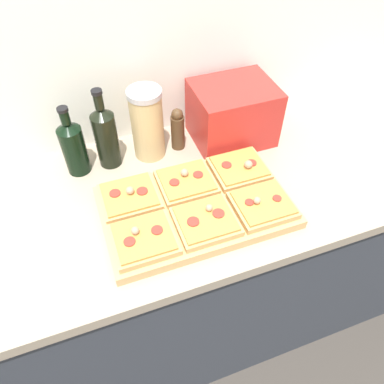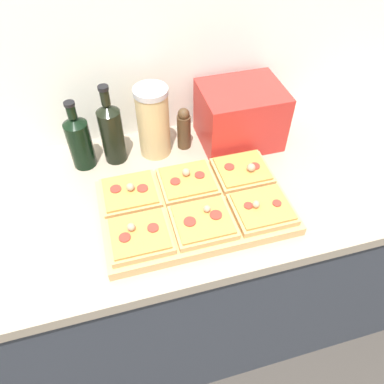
{
  "view_description": "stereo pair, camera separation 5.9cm",
  "coord_description": "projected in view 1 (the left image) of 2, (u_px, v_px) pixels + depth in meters",
  "views": [
    {
      "loc": [
        -0.2,
        -0.45,
        1.77
      ],
      "look_at": [
        0.06,
        0.26,
        0.97
      ],
      "focal_mm": 35.0,
      "sensor_mm": 36.0,
      "label": 1
    },
    {
      "loc": [
        -0.15,
        -0.47,
        1.77
      ],
      "look_at": [
        0.06,
        0.26,
        0.97
      ],
      "focal_mm": 35.0,
      "sensor_mm": 36.0,
      "label": 2
    }
  ],
  "objects": [
    {
      "name": "pizza_slice_back_center",
      "position": [
        186.0,
        182.0,
        1.14
      ],
      "size": [
        0.17,
        0.15,
        0.05
      ],
      "color": "tan",
      "rests_on": "cutting_board"
    },
    {
      "name": "pizza_slice_back_left",
      "position": [
        130.0,
        197.0,
        1.1
      ],
      "size": [
        0.17,
        0.15,
        0.05
      ],
      "color": "tan",
      "rests_on": "cutting_board"
    },
    {
      "name": "pepper_mill",
      "position": [
        178.0,
        129.0,
        1.26
      ],
      "size": [
        0.05,
        0.05,
        0.15
      ],
      "color": "#47331E",
      "rests_on": "kitchen_counter"
    },
    {
      "name": "wall_back",
      "position": [
        128.0,
        41.0,
        1.15
      ],
      "size": [
        6.0,
        0.06,
        2.5
      ],
      "color": "silver",
      "rests_on": "ground_plane"
    },
    {
      "name": "pizza_slice_front_right",
      "position": [
        263.0,
        205.0,
        1.07
      ],
      "size": [
        0.17,
        0.15,
        0.05
      ],
      "color": "tan",
      "rests_on": "cutting_board"
    },
    {
      "name": "olive_oil_bottle",
      "position": [
        73.0,
        146.0,
        1.17
      ],
      "size": [
        0.08,
        0.08,
        0.24
      ],
      "color": "black",
      "rests_on": "kitchen_counter"
    },
    {
      "name": "kitchen_counter",
      "position": [
        173.0,
        271.0,
        1.5
      ],
      "size": [
        2.63,
        0.67,
        0.92
      ],
      "color": "#333842",
      "rests_on": "ground_plane"
    },
    {
      "name": "grain_jar_tall",
      "position": [
        147.0,
        124.0,
        1.21
      ],
      "size": [
        0.11,
        0.11,
        0.25
      ],
      "color": "tan",
      "rests_on": "kitchen_counter"
    },
    {
      "name": "toaster_oven",
      "position": [
        233.0,
        113.0,
        1.28
      ],
      "size": [
        0.29,
        0.22,
        0.2
      ],
      "color": "red",
      "rests_on": "kitchen_counter"
    },
    {
      "name": "pizza_slice_front_left",
      "position": [
        144.0,
        239.0,
        0.99
      ],
      "size": [
        0.17,
        0.15,
        0.05
      ],
      "color": "tan",
      "rests_on": "cutting_board"
    },
    {
      "name": "pizza_slice_front_center",
      "position": [
        206.0,
        221.0,
        1.03
      ],
      "size": [
        0.17,
        0.15,
        0.05
      ],
      "color": "tan",
      "rests_on": "cutting_board"
    },
    {
      "name": "pizza_slice_back_right",
      "position": [
        239.0,
        168.0,
        1.18
      ],
      "size": [
        0.17,
        0.15,
        0.05
      ],
      "color": "tan",
      "rests_on": "cutting_board"
    },
    {
      "name": "wine_bottle",
      "position": [
        106.0,
        135.0,
        1.18
      ],
      "size": [
        0.07,
        0.07,
        0.28
      ],
      "color": "black",
      "rests_on": "kitchen_counter"
    },
    {
      "name": "cutting_board",
      "position": [
        195.0,
        207.0,
        1.11
      ],
      "size": [
        0.55,
        0.34,
        0.03
      ],
      "primitive_type": "cube",
      "color": "tan",
      "rests_on": "kitchen_counter"
    }
  ]
}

